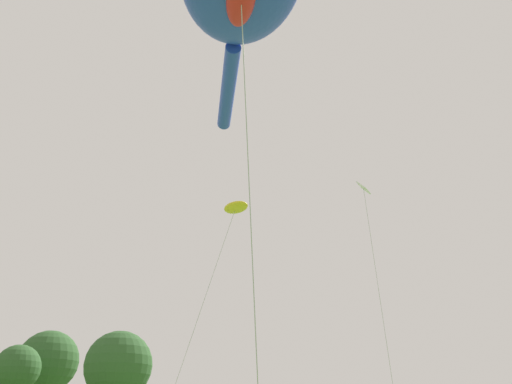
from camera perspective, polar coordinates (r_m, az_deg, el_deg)
The scene contains 5 objects.
small_kite_triangle_green at distance 23.00m, azimuth 12.15°, elevation -1.76°, with size 1.62×0.58×11.57m.
small_kite_stunt_black at distance 20.80m, azimuth -2.29°, elevation -1.84°, with size 1.97×3.63×9.92m.
tree_oak_left at distance 73.83m, azimuth -22.08°, elevation -17.05°, with size 7.63×7.63×12.43m.
tree_broad_distant at distance 65.74m, azimuth -24.97°, elevation -17.34°, with size 5.03×5.03×9.56m.
tree_oak_right at distance 55.92m, azimuth -15.03°, elevation -18.13°, with size 6.73×6.73×10.14m.
Camera 1 is at (-10.10, -1.46, 1.89)m, focal length 36.05 mm.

